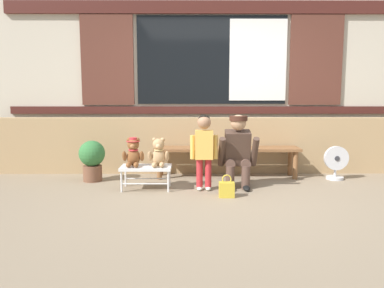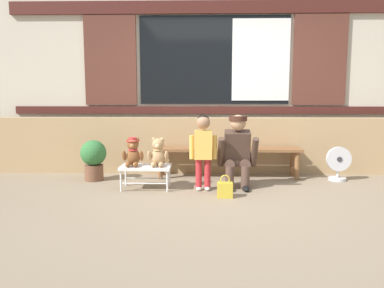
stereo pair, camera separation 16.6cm
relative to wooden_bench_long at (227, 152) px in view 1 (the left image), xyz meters
name	(u,v)px [view 1 (the left image)]	position (x,y,z in m)	size (l,w,h in m)	color
ground_plane	(220,196)	(-0.18, -1.06, -0.37)	(60.00, 60.00, 0.00)	#84725B
brick_low_wall	(213,145)	(-0.18, 0.37, 0.05)	(6.98, 0.25, 0.85)	tan
shop_facade	(212,58)	(-0.18, 0.88, 1.43)	(7.12, 0.26, 3.60)	beige
wooden_bench_long	(227,152)	(0.00, 0.00, 0.00)	(2.10, 0.40, 0.44)	brown
small_display_bench	(146,169)	(-1.09, -0.71, -0.11)	(0.64, 0.36, 0.30)	silver
teddy_bear_with_hat	(133,153)	(-1.25, -0.71, 0.10)	(0.28, 0.27, 0.36)	brown
teddy_bear_plain	(159,153)	(-0.93, -0.71, 0.09)	(0.28, 0.26, 0.36)	tan
child_standing	(204,144)	(-0.36, -0.76, 0.22)	(0.35, 0.18, 0.96)	#B7282D
adult_crouching	(238,151)	(0.09, -0.63, 0.11)	(0.50, 0.49, 0.95)	brown
handbag_on_ground	(227,189)	(-0.10, -1.09, -0.28)	(0.18, 0.11, 0.27)	gold
potted_plant	(92,158)	(-1.90, -0.24, -0.05)	(0.36, 0.36, 0.57)	brown
floor_fan	(336,163)	(1.54, -0.17, -0.13)	(0.34, 0.24, 0.48)	silver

